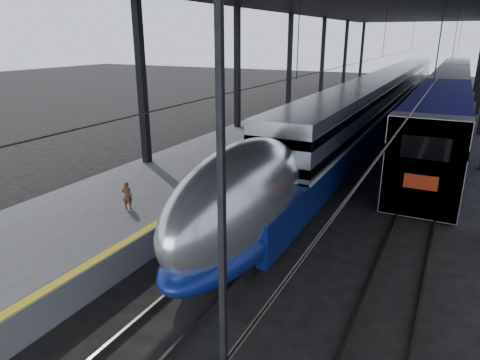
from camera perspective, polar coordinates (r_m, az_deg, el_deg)
The scene contains 8 objects.
ground at distance 15.58m, azimuth -6.70°, elevation -8.38°, with size 160.00×160.00×0.00m, color black.
platform at distance 34.10m, azimuth 7.01°, elevation 7.40°, with size 6.00×80.00×1.00m, color #4C4C4F.
yellow_strip at distance 33.18m, azimuth 11.63°, elevation 7.73°, with size 0.30×80.00×0.01m, color gold.
rails at distance 32.42m, azimuth 20.41°, elevation 5.02°, with size 6.52×80.00×0.16m.
canopy at distance 32.11m, azimuth 17.42°, elevation 21.52°, with size 18.00×75.00×9.47m.
tgv_train at distance 39.81m, azimuth 18.53°, elevation 10.20°, with size 2.81×65.20×4.02m.
second_train at distance 44.90m, azimuth 26.11°, elevation 10.42°, with size 3.00×56.05×4.13m.
child at distance 16.17m, azimuth -14.80°, elevation -2.01°, with size 0.38×0.25×1.03m, color #452617.
Camera 1 is at (7.84, -11.49, 7.03)m, focal length 32.00 mm.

